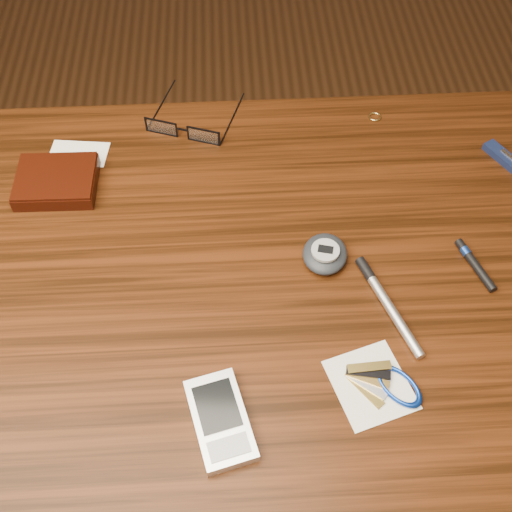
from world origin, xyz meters
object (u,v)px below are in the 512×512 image
object	(u,v)px
wallet_and_card	(57,181)
pedometer	(325,254)
desk	(214,327)
eyeglasses	(184,129)
notepad_keys	(384,384)
pda_phone	(220,420)
pocket_knife	(509,162)
silver_pen	(384,298)

from	to	relation	value
wallet_and_card	pedometer	bearing A→B (deg)	-22.14
desk	eyeglasses	bearing A→B (deg)	97.06
desk	eyeglasses	distance (m)	0.30
notepad_keys	desk	bearing A→B (deg)	143.55
eyeglasses	pda_phone	size ratio (longest dim) A/B	1.32
desk	pedometer	xyz separation A→B (m)	(0.15, 0.04, 0.11)
desk	notepad_keys	bearing A→B (deg)	-36.45
notepad_keys	pocket_knife	distance (m)	0.41
eyeglasses	desk	bearing A→B (deg)	-82.94
desk	wallet_and_card	size ratio (longest dim) A/B	7.10
desk	pda_phone	size ratio (longest dim) A/B	8.54
pedometer	pocket_knife	size ratio (longest dim) A/B	0.90
notepad_keys	pocket_knife	size ratio (longest dim) A/B	1.38
pda_phone	desk	bearing A→B (deg)	93.31
wallet_and_card	pedometer	world-z (taller)	pedometer
eyeglasses	pedometer	xyz separation A→B (m)	(0.18, -0.24, 0.00)
desk	notepad_keys	distance (m)	0.27
desk	pocket_knife	world-z (taller)	pocket_knife
wallet_and_card	pocket_knife	distance (m)	0.65
pda_phone	pocket_knife	size ratio (longest dim) A/B	1.36
eyeglasses	pedometer	distance (m)	0.30
desk	pda_phone	distance (m)	0.21
pocket_knife	silver_pen	world-z (taller)	same
pda_phone	silver_pen	bearing A→B (deg)	35.60
pda_phone	pocket_knife	bearing A→B (deg)	40.87
pedometer	silver_pen	world-z (taller)	pedometer
wallet_and_card	pda_phone	xyz separation A→B (m)	(0.22, -0.36, -0.00)
pda_phone	notepad_keys	size ratio (longest dim) A/B	0.99
pedometer	silver_pen	size ratio (longest dim) A/B	0.54
desk	pda_phone	xyz separation A→B (m)	(0.01, -0.18, 0.11)
eyeglasses	silver_pen	distance (m)	0.40
wallet_and_card	silver_pen	distance (m)	0.48
desk	pedometer	world-z (taller)	pedometer
pedometer	desk	bearing A→B (deg)	-166.75
eyeglasses	pda_phone	world-z (taller)	eyeglasses
pedometer	pocket_knife	xyz separation A→B (m)	(0.29, 0.15, -0.01)
desk	pocket_knife	xyz separation A→B (m)	(0.44, 0.19, 0.11)
desk	pda_phone	bearing A→B (deg)	-86.69
eyeglasses	pda_phone	distance (m)	0.46
notepad_keys	pocket_knife	xyz separation A→B (m)	(0.24, 0.33, 0.00)
desk	eyeglasses	size ratio (longest dim) A/B	6.48
pocket_knife	silver_pen	distance (m)	0.31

